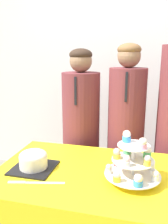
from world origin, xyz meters
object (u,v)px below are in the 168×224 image
Objects in this scene: round_cake at (33,160)px; student_1 at (125,141)px; cake_knife at (27,183)px; cupcake_stand at (133,161)px; student_0 at (81,139)px.

round_cake is 0.17× the size of student_1.
cake_knife is at bearing -77.13° from round_cake.
round_cake reaches higher than cake_knife.
cupcake_stand is (0.56, 0.17, 0.12)m from cake_knife.
cupcake_stand reaches higher than round_cake.
cake_knife is 0.60m from cupcake_stand.
round_cake is 0.84m from student_1.
cupcake_stand is at bearing -54.66° from student_0.
student_0 reaches higher than cake_knife.
student_1 is (-0.09, 0.67, -0.13)m from cupcake_stand.
round_cake is 0.60m from cupcake_stand.
student_1 reaches higher than cupcake_stand.
student_0 is (0.09, 0.83, -0.04)m from cake_knife.
round_cake is at bearing 179.95° from cupcake_stand.
cupcake_stand is at bearing -0.05° from round_cake.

